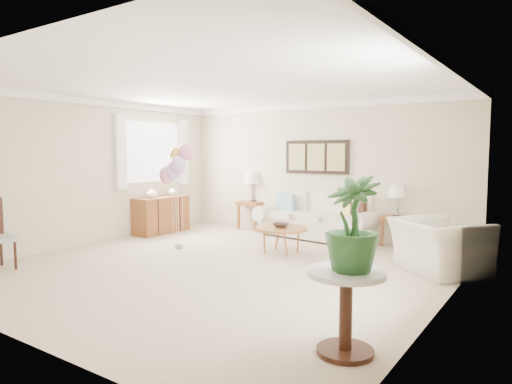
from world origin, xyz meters
TOP-DOWN VIEW (x-y plane):
  - ground_plane at (0.00, 0.00)m, footprint 6.00×6.00m
  - room_shell at (-0.11, 0.09)m, footprint 6.04×6.04m
  - wall_art_triptych at (0.00, 2.96)m, footprint 1.35×0.06m
  - sofa at (0.12, 2.81)m, footprint 2.43×1.12m
  - end_table_left at (-1.52, 2.96)m, footprint 0.55×0.50m
  - end_table_right at (1.59, 2.94)m, footprint 0.49×0.44m
  - lamp_left at (-1.52, 2.96)m, footprint 0.36×0.36m
  - lamp_right at (1.59, 2.94)m, footprint 0.31×0.31m
  - coffee_table at (0.24, 1.26)m, footprint 0.85×0.85m
  - decor_bowl at (0.23, 1.25)m, footprint 0.34×0.34m
  - armchair at (2.64, 1.43)m, footprint 1.49×1.47m
  - side_table at (2.60, -1.64)m, footprint 0.64×0.64m
  - potted_plant at (2.64, -1.63)m, footprint 0.51×0.51m
  - credenza at (-2.76, 1.50)m, footprint 0.46×1.20m
  - vase_white at (-2.74, 1.23)m, footprint 0.23×0.23m
  - vase_sage at (-2.74, 1.81)m, footprint 0.23×0.23m
  - balloon_cluster at (-1.42, 0.58)m, footprint 0.53×0.47m

SIDE VIEW (x-z plane):
  - ground_plane at x=0.00m, z-range 0.00..0.00m
  - sofa at x=0.12m, z-range -0.09..0.77m
  - armchair at x=2.64m, z-range 0.00..0.73m
  - credenza at x=-2.76m, z-range 0.00..0.74m
  - coffee_table at x=0.24m, z-range 0.18..0.61m
  - end_table_right at x=1.59m, z-range 0.18..0.71m
  - decor_bowl at x=0.23m, z-range 0.43..0.50m
  - end_table_left at x=-1.52m, z-range 0.20..0.80m
  - side_table at x=2.60m, z-range 0.18..0.87m
  - vase_sage at x=-2.74m, z-range 0.74..0.93m
  - vase_white at x=-2.74m, z-range 0.74..0.95m
  - lamp_right at x=1.59m, z-range 0.67..1.22m
  - potted_plant at x=2.64m, z-range 0.69..1.46m
  - lamp_left at x=-1.52m, z-range 0.76..1.40m
  - balloon_cluster at x=-1.42m, z-range 0.54..2.35m
  - wall_art_triptych at x=0.00m, z-range 1.23..1.88m
  - room_shell at x=-0.11m, z-range 0.33..2.93m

